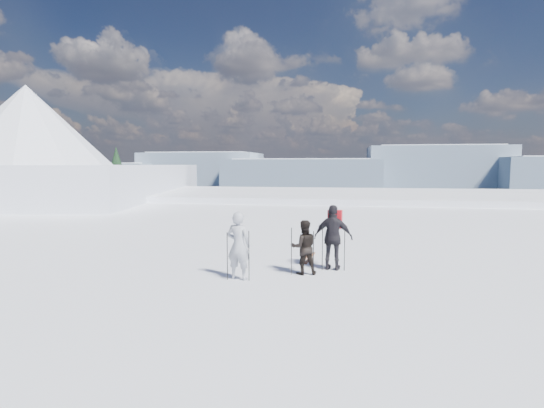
{
  "coord_description": "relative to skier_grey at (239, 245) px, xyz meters",
  "views": [
    {
      "loc": [
        0.43,
        -9.42,
        3.05
      ],
      "look_at": [
        -1.6,
        3.0,
        1.88
      ],
      "focal_mm": 28.0,
      "sensor_mm": 36.0,
      "label": 1
    }
  ],
  "objects": [
    {
      "name": "backpack",
      "position": [
        2.5,
        1.68,
        1.25
      ],
      "size": [
        0.43,
        0.28,
        0.53
      ],
      "primitive_type": "cube",
      "rotation": [
        0.0,
        0.0,
        3.0
      ],
      "color": "red",
      "rests_on": "skier_pack"
    },
    {
      "name": "near_ridge",
      "position": [
        -24.33,
        27.98,
        -4.39
      ],
      "size": [
        31.37,
        35.68,
        25.62
      ],
      "color": "white",
      "rests_on": "ground"
    },
    {
      "name": "skier_dark",
      "position": [
        1.66,
        0.81,
        -0.15
      ],
      "size": [
        0.87,
        0.75,
        1.52
      ],
      "primitive_type": "imported",
      "rotation": [
        0.0,
        0.0,
        3.41
      ],
      "color": "black",
      "rests_on": "ground"
    },
    {
      "name": "skis_loose",
      "position": [
        1.62,
        2.83,
        -0.9
      ],
      "size": [
        0.38,
        1.7,
        0.03
      ],
      "color": "black",
      "rests_on": "ground"
    },
    {
      "name": "ski_poles",
      "position": [
        1.36,
        0.66,
        -0.27
      ],
      "size": [
        3.09,
        1.51,
        1.33
      ],
      "color": "black",
      "rests_on": "ground"
    },
    {
      "name": "skier_grey",
      "position": [
        0.0,
        0.0,
        0.0
      ],
      "size": [
        0.74,
        0.57,
        1.82
      ],
      "primitive_type": "imported",
      "rotation": [
        0.0,
        0.0,
        2.93
      ],
      "color": "#A0A4AF",
      "rests_on": "ground"
    },
    {
      "name": "lake_basin",
      "position": [
        2.23,
        28.64,
        -7.41
      ],
      "size": [
        820.0,
        820.0,
        71.62
      ],
      "color": "white",
      "rests_on": "ground"
    },
    {
      "name": "far_mountain_range",
      "position": [
        31.83,
        453.42,
        -8.1
      ],
      "size": [
        770.0,
        110.0,
        53.0
      ],
      "color": "slate",
      "rests_on": "ground"
    },
    {
      "name": "skier_pack",
      "position": [
        2.46,
        1.43,
        0.04
      ],
      "size": [
        1.17,
        0.62,
        1.9
      ],
      "primitive_type": "imported",
      "rotation": [
        0.0,
        0.0,
        3.0
      ],
      "color": "black",
      "rests_on": "ground"
    }
  ]
}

